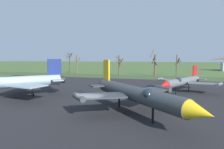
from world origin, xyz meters
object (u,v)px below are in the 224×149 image
(jet_fighter_rear_center, at_px, (182,81))
(info_placard_rear_center, at_px, (163,95))
(jet_fighter_rear_left, at_px, (135,94))
(jet_fighter_front_left, at_px, (8,82))

(jet_fighter_rear_center, distance_m, info_placard_rear_center, 7.30)
(jet_fighter_rear_left, bearing_deg, jet_fighter_rear_center, 69.72)
(jet_fighter_rear_center, xyz_separation_m, info_placard_rear_center, (-3.09, -6.48, -1.29))
(info_placard_rear_center, height_order, jet_fighter_rear_left, jet_fighter_rear_left)
(info_placard_rear_center, bearing_deg, jet_fighter_rear_left, -106.09)
(jet_fighter_front_left, height_order, jet_fighter_rear_left, jet_fighter_front_left)
(jet_fighter_front_left, distance_m, info_placard_rear_center, 22.51)
(info_placard_rear_center, bearing_deg, jet_fighter_front_left, -164.60)
(jet_fighter_front_left, height_order, jet_fighter_rear_center, jet_fighter_front_left)
(jet_fighter_rear_center, height_order, info_placard_rear_center, jet_fighter_rear_center)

